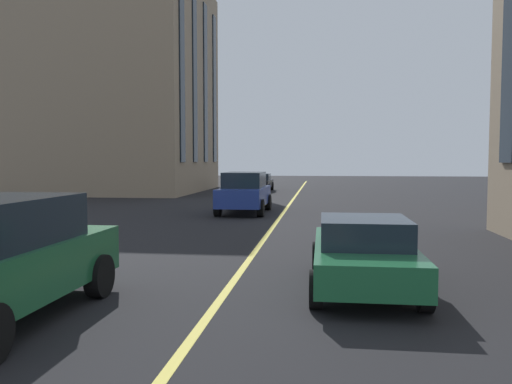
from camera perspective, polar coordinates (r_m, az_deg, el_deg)
name	(u,v)px	position (r m, az deg, el deg)	size (l,w,h in m)	color
lane_centre_line	(274,225)	(19.28, 2.07, -3.67)	(80.00, 0.16, 0.01)	#D8C64C
car_green_parked_b	(363,252)	(9.93, 11.84, -6.56)	(4.40, 1.95, 1.37)	#1E6038
car_black_oncoming	(259,182)	(40.06, 0.37, 1.10)	(4.40, 1.95, 1.37)	black
car_blue_far	(244,192)	(23.55, -1.30, 0.00)	(4.70, 2.14, 1.88)	navy
building_left_near	(114,86)	(42.09, -15.55, 11.26)	(13.77, 13.81, 16.30)	gray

